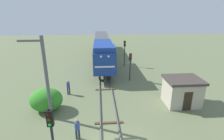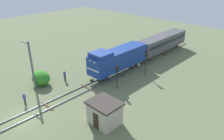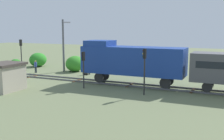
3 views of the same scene
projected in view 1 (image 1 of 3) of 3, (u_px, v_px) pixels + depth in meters
locomotive at (103, 54)px, 26.23m from camera, size 2.90×11.60×4.60m
passenger_car_leading at (102, 41)px, 38.88m from camera, size 2.84×14.00×3.66m
traffic_signal_near at (52, 134)px, 8.92m from camera, size 0.32×0.34×4.47m
traffic_signal_mid at (130, 62)px, 22.90m from camera, size 0.32×0.34×3.75m
traffic_signal_far at (125, 49)px, 28.96m from camera, size 0.32×0.34×4.29m
worker_near_track at (77, 128)px, 12.67m from camera, size 0.38×0.38×1.70m
worker_by_signal at (68, 86)px, 19.49m from camera, size 0.38×0.38×1.70m
catenary_mast at (46, 77)px, 14.22m from camera, size 1.94×0.28×7.28m
relay_hut at (182, 91)px, 17.45m from camera, size 3.50×2.90×2.74m
bush_mid at (46, 100)px, 16.38m from camera, size 3.03×2.48×2.20m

